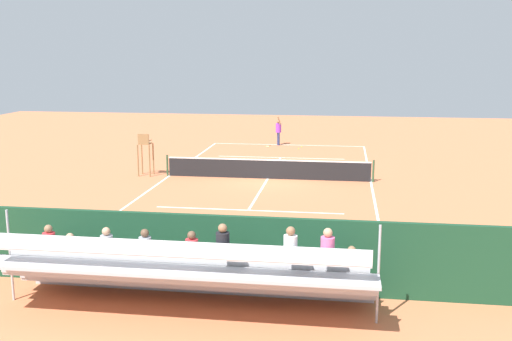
{
  "coord_description": "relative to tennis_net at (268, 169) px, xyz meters",
  "views": [
    {
      "loc": [
        -3.62,
        28.68,
        6.16
      ],
      "look_at": [
        0.0,
        4.0,
        1.2
      ],
      "focal_mm": 42.12,
      "sensor_mm": 36.0,
      "label": 1
    }
  ],
  "objects": [
    {
      "name": "backdrop_wall",
      "position": [
        0.0,
        14.0,
        0.5
      ],
      "size": [
        18.0,
        0.16,
        2.0
      ],
      "primitive_type": "cube",
      "color": "#194228",
      "rests_on": "ground"
    },
    {
      "name": "courtside_bench",
      "position": [
        -1.87,
        13.27,
        0.06
      ],
      "size": [
        1.8,
        0.4,
        0.93
      ],
      "color": "#33383D",
      "rests_on": "ground"
    },
    {
      "name": "ground_plane",
      "position": [
        0.0,
        0.0,
        -0.5
      ],
      "size": [
        60.0,
        60.0,
        0.0
      ],
      "primitive_type": "plane",
      "color": "#CC7047"
    },
    {
      "name": "umpire_chair",
      "position": [
        6.2,
        0.12,
        0.81
      ],
      "size": [
        0.67,
        0.67,
        2.14
      ],
      "color": "olive",
      "rests_on": "ground"
    },
    {
      "name": "tennis_net",
      "position": [
        0.0,
        0.0,
        0.0
      ],
      "size": [
        10.3,
        0.1,
        1.07
      ],
      "color": "black",
      "rests_on": "ground"
    },
    {
      "name": "tennis_player",
      "position": [
        0.66,
        -10.87,
        0.51
      ],
      "size": [
        0.45,
        0.56,
        1.93
      ],
      "color": "navy",
      "rests_on": "ground"
    },
    {
      "name": "tennis_ball_far",
      "position": [
        -0.81,
        -9.33,
        -0.47
      ],
      "size": [
        0.07,
        0.07,
        0.07
      ],
      "primitive_type": "sphere",
      "color": "#CCDB33",
      "rests_on": "ground"
    },
    {
      "name": "bleacher_stand",
      "position": [
        -0.04,
        15.37,
        0.47
      ],
      "size": [
        9.06,
        2.4,
        2.48
      ],
      "color": "#B2B2B7",
      "rests_on": "ground"
    },
    {
      "name": "tennis_racket",
      "position": [
        1.27,
        -10.11,
        -0.49
      ],
      "size": [
        0.38,
        0.59,
        0.03
      ],
      "color": "black",
      "rests_on": "ground"
    },
    {
      "name": "equipment_bag",
      "position": [
        -0.32,
        13.4,
        -0.32
      ],
      "size": [
        0.9,
        0.36,
        0.36
      ],
      "primitive_type": "cube",
      "color": "#334C8C",
      "rests_on": "ground"
    },
    {
      "name": "court_line_markings",
      "position": [
        0.0,
        -0.04,
        -0.5
      ],
      "size": [
        10.1,
        22.2,
        0.01
      ],
      "color": "white",
      "rests_on": "ground"
    },
    {
      "name": "tennis_ball_near",
      "position": [
        -0.95,
        -10.11,
        -0.47
      ],
      "size": [
        0.07,
        0.07,
        0.07
      ],
      "primitive_type": "sphere",
      "color": "#CCDB33",
      "rests_on": "ground"
    }
  ]
}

